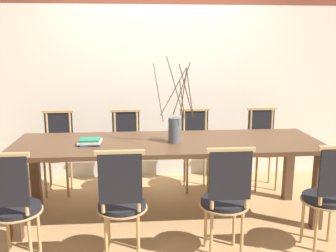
{
  "coord_description": "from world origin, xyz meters",
  "views": [
    {
      "loc": [
        -0.28,
        -3.42,
        1.67
      ],
      "look_at": [
        0.0,
        0.0,
        0.92
      ],
      "focal_mm": 40.0,
      "sensor_mm": 36.0,
      "label": 1
    }
  ],
  "objects_px": {
    "vase_centerpiece": "(175,127)",
    "book_stack": "(90,142)",
    "chair_far_center": "(196,146)",
    "dining_table": "(168,151)",
    "chair_near_center": "(226,197)"
  },
  "relations": [
    {
      "from": "dining_table",
      "to": "chair_near_center",
      "type": "distance_m",
      "value": 0.86
    },
    {
      "from": "vase_centerpiece",
      "to": "dining_table",
      "type": "bearing_deg",
      "value": 145.07
    },
    {
      "from": "chair_far_center",
      "to": "chair_near_center",
      "type": "bearing_deg",
      "value": 90.08
    },
    {
      "from": "chair_near_center",
      "to": "chair_far_center",
      "type": "distance_m",
      "value": 1.51
    },
    {
      "from": "vase_centerpiece",
      "to": "book_stack",
      "type": "relative_size",
      "value": 3.74
    },
    {
      "from": "chair_far_center",
      "to": "dining_table",
      "type": "bearing_deg",
      "value": 62.82
    },
    {
      "from": "dining_table",
      "to": "book_stack",
      "type": "distance_m",
      "value": 0.73
    },
    {
      "from": "chair_near_center",
      "to": "book_stack",
      "type": "relative_size",
      "value": 4.41
    },
    {
      "from": "chair_near_center",
      "to": "book_stack",
      "type": "xyz_separation_m",
      "value": [
        -1.11,
        0.7,
        0.29
      ]
    },
    {
      "from": "dining_table",
      "to": "book_stack",
      "type": "bearing_deg",
      "value": -175.91
    },
    {
      "from": "book_stack",
      "to": "dining_table",
      "type": "bearing_deg",
      "value": 4.09
    },
    {
      "from": "book_stack",
      "to": "chair_near_center",
      "type": "bearing_deg",
      "value": -32.26
    },
    {
      "from": "chair_near_center",
      "to": "vase_centerpiece",
      "type": "bearing_deg",
      "value": 114.83
    },
    {
      "from": "vase_centerpiece",
      "to": "chair_near_center",
      "type": "bearing_deg",
      "value": -65.17
    },
    {
      "from": "chair_near_center",
      "to": "chair_far_center",
      "type": "relative_size",
      "value": 1.0
    }
  ]
}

